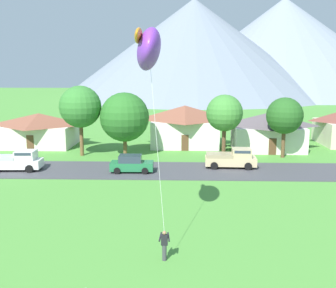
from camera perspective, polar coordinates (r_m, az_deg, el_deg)
road_strip at (r=41.22m, az=2.20°, el=-3.72°), size 160.00×7.17×0.08m
mountain_far_west_ridge at (r=146.60m, az=3.62°, el=13.14°), size 91.75×91.75×33.62m
mountain_west_ridge at (r=169.41m, az=7.53°, el=11.31°), size 88.36×88.36×25.26m
mountain_central_ridge at (r=169.39m, az=15.74°, el=12.94°), size 99.23×99.23×36.65m
house_leftmost at (r=56.59m, az=-17.50°, el=2.00°), size 9.64×7.58×4.35m
house_left_center at (r=54.00m, az=2.37°, el=2.66°), size 9.36×7.22×5.37m
house_rightmost at (r=52.78m, az=13.75°, el=1.81°), size 9.21×6.51×4.72m
tree_near_left at (r=45.54m, az=7.88°, el=4.27°), size 4.05×4.05×7.35m
tree_left_of_center at (r=47.83m, az=-6.08°, el=3.75°), size 5.73×5.73×7.45m
tree_center at (r=48.59m, az=-12.13°, el=5.08°), size 4.87×4.87×8.22m
tree_right_of_center at (r=48.42m, az=15.95°, el=3.79°), size 4.17×4.17×6.94m
parked_car_green_mid_west at (r=40.54m, az=-5.11°, el=-2.80°), size 4.23×2.13×1.68m
pickup_truck_white_west_side at (r=43.73m, az=-20.36°, el=-2.18°), size 5.29×2.51×1.99m
pickup_truck_sand_east_side at (r=42.63m, az=8.91°, el=-1.95°), size 5.28×2.49×1.99m
kite_flyer_with_kite at (r=22.91m, az=-2.80°, el=13.01°), size 2.23×4.58×12.50m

